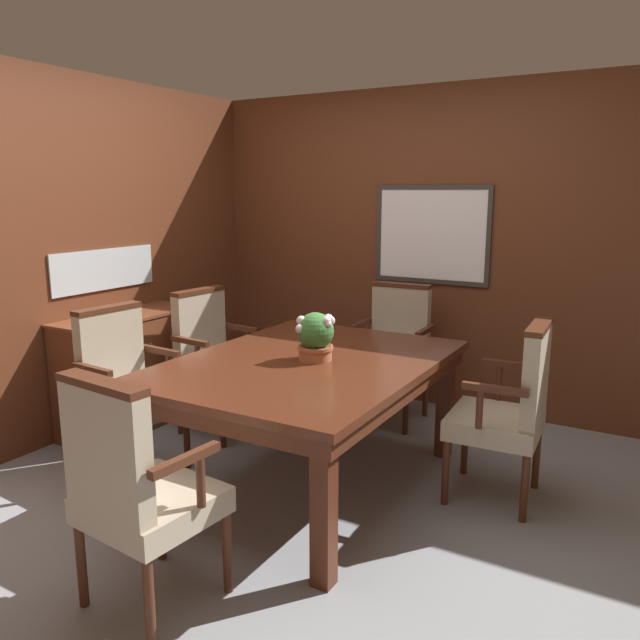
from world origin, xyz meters
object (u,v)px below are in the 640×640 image
chair_head_near (135,485)px  chair_head_far (394,347)px  chair_left_near (125,383)px  potted_plant (316,336)px  chair_right_far (511,405)px  chair_left_far (213,355)px  dining_table (307,375)px  sideboard_cabinet (131,370)px

chair_head_near → chair_head_far: bearing=-84.6°
chair_left_near → potted_plant: (1.09, 0.39, 0.34)m
chair_right_far → chair_head_far: 1.37m
chair_right_far → potted_plant: bearing=-72.7°
chair_left_far → potted_plant: bearing=-105.0°
dining_table → potted_plant: 0.23m
chair_left_far → potted_plant: potted_plant is taller
chair_right_far → dining_table: bearing=-72.5°
sideboard_cabinet → chair_head_near: bearing=-42.9°
chair_left_near → potted_plant: potted_plant is taller
chair_left_far → chair_head_far: same height
chair_right_far → chair_head_far: (-1.05, 0.87, 0.00)m
chair_head_near → potted_plant: (0.06, 1.31, 0.34)m
potted_plant → sideboard_cabinet: bearing=174.7°
dining_table → chair_right_far: bearing=20.7°
chair_head_near → chair_head_far: 2.55m
chair_head_near → potted_plant: bearing=-87.1°
chair_right_far → chair_left_near: size_ratio=1.00×
chair_right_far → chair_head_far: size_ratio=1.00×
chair_left_near → chair_head_far: same height
chair_left_near → potted_plant: bearing=-65.9°
chair_left_near → chair_left_far: bearing=2.4°
chair_left_far → sideboard_cabinet: bearing=118.1°
chair_left_near → dining_table: bearing=-66.1°
chair_head_near → chair_left_near: (-1.04, 0.92, 0.00)m
chair_left_far → potted_plant: (1.07, -0.39, 0.34)m
chair_left_far → potted_plant: 1.18m
chair_head_far → sideboard_cabinet: size_ratio=0.93×
dining_table → chair_head_far: bearing=90.4°
chair_left_near → potted_plant: 1.21m
potted_plant → sideboard_cabinet: (-1.62, 0.15, -0.47)m
chair_right_far → potted_plant: potted_plant is taller
chair_head_near → chair_left_near: 1.38m
chair_head_near → chair_left_near: same height
dining_table → sideboard_cabinet: size_ratio=1.64×
chair_head_near → sideboard_cabinet: 2.14m
chair_head_near → sideboard_cabinet: bearing=-37.5°
chair_head_far → sideboard_cabinet: (-1.57, -1.10, -0.13)m
dining_table → chair_head_far: 1.27m
sideboard_cabinet → chair_left_far: bearing=23.0°
dining_table → potted_plant: potted_plant is taller
chair_left_far → dining_table: bearing=-106.8°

